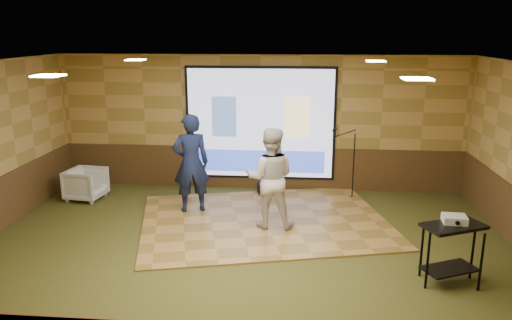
# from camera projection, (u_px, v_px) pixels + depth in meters

# --- Properties ---
(ground) EXTENTS (9.00, 9.00, 0.00)m
(ground) POSITION_uv_depth(u_px,v_px,m) (243.00, 253.00, 8.09)
(ground) COLOR #293418
(ground) RESTS_ON ground
(room_shell) EXTENTS (9.04, 7.04, 3.02)m
(room_shell) POSITION_uv_depth(u_px,v_px,m) (242.00, 126.00, 7.56)
(room_shell) COLOR tan
(room_shell) RESTS_ON ground
(wainscot_back) EXTENTS (9.00, 0.04, 0.95)m
(wainscot_back) POSITION_uv_depth(u_px,v_px,m) (260.00, 168.00, 11.32)
(wainscot_back) COLOR #443116
(wainscot_back) RESTS_ON ground
(projector_screen) EXTENTS (3.32, 0.06, 2.52)m
(projector_screen) POSITION_uv_depth(u_px,v_px,m) (260.00, 125.00, 11.03)
(projector_screen) COLOR black
(projector_screen) RESTS_ON room_shell
(downlight_nw) EXTENTS (0.32, 0.32, 0.02)m
(downlight_nw) POSITION_uv_depth(u_px,v_px,m) (135.00, 60.00, 9.26)
(downlight_nw) COLOR #FFEFBF
(downlight_nw) RESTS_ON room_shell
(downlight_ne) EXTENTS (0.32, 0.32, 0.02)m
(downlight_ne) POSITION_uv_depth(u_px,v_px,m) (376.00, 61.00, 8.88)
(downlight_ne) COLOR #FFEFBF
(downlight_ne) RESTS_ON room_shell
(downlight_sw) EXTENTS (0.32, 0.32, 0.02)m
(downlight_sw) POSITION_uv_depth(u_px,v_px,m) (48.00, 76.00, 6.08)
(downlight_sw) COLOR #FFEFBF
(downlight_sw) RESTS_ON room_shell
(downlight_se) EXTENTS (0.32, 0.32, 0.02)m
(downlight_se) POSITION_uv_depth(u_px,v_px,m) (417.00, 79.00, 5.70)
(downlight_se) COLOR #FFEFBF
(downlight_se) RESTS_ON room_shell
(dance_floor) EXTENTS (5.23, 4.44, 0.03)m
(dance_floor) POSITION_uv_depth(u_px,v_px,m) (264.00, 221.00, 9.43)
(dance_floor) COLOR #A57A3C
(dance_floor) RESTS_ON ground
(player_left) EXTENTS (0.82, 0.68, 1.94)m
(player_left) POSITION_uv_depth(u_px,v_px,m) (191.00, 163.00, 9.68)
(player_left) COLOR #151F43
(player_left) RESTS_ON dance_floor
(player_right) EXTENTS (0.89, 0.70, 1.83)m
(player_right) POSITION_uv_depth(u_px,v_px,m) (270.00, 178.00, 8.90)
(player_right) COLOR beige
(player_right) RESTS_ON dance_floor
(av_table) EXTENTS (0.85, 0.45, 0.90)m
(av_table) POSITION_uv_depth(u_px,v_px,m) (452.00, 243.00, 6.98)
(av_table) COLOR black
(av_table) RESTS_ON ground
(projector) EXTENTS (0.34, 0.29, 0.11)m
(projector) POSITION_uv_depth(u_px,v_px,m) (454.00, 219.00, 6.96)
(projector) COLOR silver
(projector) RESTS_ON av_table
(mic_stand) EXTENTS (0.60, 0.25, 1.54)m
(mic_stand) POSITION_uv_depth(u_px,v_px,m) (350.00, 176.00, 10.59)
(mic_stand) COLOR black
(mic_stand) RESTS_ON ground
(banquet_chair) EXTENTS (0.83, 0.81, 0.67)m
(banquet_chair) POSITION_uv_depth(u_px,v_px,m) (86.00, 184.00, 10.59)
(banquet_chair) COLOR gray
(banquet_chair) RESTS_ON ground
(duffel_bag) EXTENTS (0.47, 0.37, 0.26)m
(duffel_bag) POSITION_uv_depth(u_px,v_px,m) (267.00, 189.00, 10.94)
(duffel_bag) COLOR black
(duffel_bag) RESTS_ON ground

